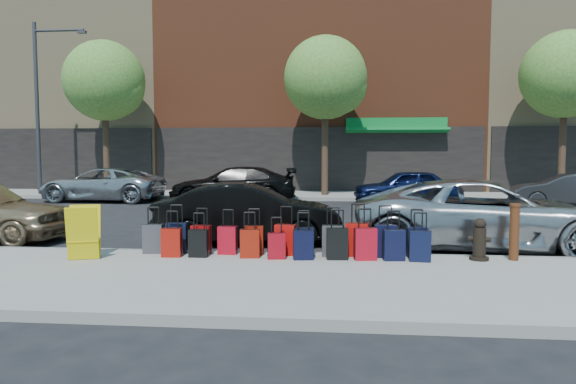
# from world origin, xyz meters

# --- Properties ---
(ground) EXTENTS (120.00, 120.00, 0.00)m
(ground) POSITION_xyz_m (0.00, 0.00, 0.00)
(ground) COLOR black
(ground) RESTS_ON ground
(sidewalk_near) EXTENTS (60.00, 4.00, 0.15)m
(sidewalk_near) POSITION_xyz_m (0.00, -6.50, 0.07)
(sidewalk_near) COLOR gray
(sidewalk_near) RESTS_ON ground
(sidewalk_far) EXTENTS (60.00, 4.00, 0.15)m
(sidewalk_far) POSITION_xyz_m (0.00, 10.00, 0.07)
(sidewalk_far) COLOR gray
(sidewalk_far) RESTS_ON ground
(curb_near) EXTENTS (60.00, 0.08, 0.15)m
(curb_near) POSITION_xyz_m (0.00, -4.48, 0.07)
(curb_near) COLOR gray
(curb_near) RESTS_ON ground
(curb_far) EXTENTS (60.00, 0.08, 0.15)m
(curb_far) POSITION_xyz_m (0.00, 7.98, 0.07)
(curb_far) COLOR gray
(curb_far) RESTS_ON ground
(building_left) EXTENTS (15.00, 12.12, 16.00)m
(building_left) POSITION_xyz_m (-16.00, 17.98, 7.98)
(building_left) COLOR tan
(building_left) RESTS_ON ground
(building_center) EXTENTS (17.00, 12.85, 20.00)m
(building_center) POSITION_xyz_m (0.00, 17.99, 9.98)
(building_center) COLOR brown
(building_center) RESTS_ON ground
(tree_left) EXTENTS (3.80, 3.80, 7.27)m
(tree_left) POSITION_xyz_m (-9.86, 9.50, 5.41)
(tree_left) COLOR black
(tree_left) RESTS_ON sidewalk_far
(tree_center) EXTENTS (3.80, 3.80, 7.27)m
(tree_center) POSITION_xyz_m (0.64, 9.50, 5.41)
(tree_center) COLOR black
(tree_center) RESTS_ON sidewalk_far
(tree_right) EXTENTS (3.80, 3.80, 7.27)m
(tree_right) POSITION_xyz_m (11.14, 9.50, 5.41)
(tree_right) COLOR black
(tree_right) RESTS_ON sidewalk_far
(streetlight) EXTENTS (2.59, 0.18, 8.00)m
(streetlight) POSITION_xyz_m (-12.80, 8.80, 4.66)
(streetlight) COLOR #333338
(streetlight) RESTS_ON sidewalk_far
(suitcase_front_0) EXTENTS (0.39, 0.25, 0.89)m
(suitcase_front_0) POSITION_xyz_m (-2.48, -4.83, 0.43)
(suitcase_front_0) COLOR #38383D
(suitcase_front_0) RESTS_ON sidewalk_near
(suitcase_front_1) EXTENTS (0.42, 0.27, 0.94)m
(suitcase_front_1) POSITION_xyz_m (-2.04, -4.78, 0.44)
(suitcase_front_1) COLOR black
(suitcase_front_1) RESTS_ON sidewalk_near
(suitcase_front_2) EXTENTS (0.38, 0.23, 0.88)m
(suitcase_front_2) POSITION_xyz_m (-1.54, -4.81, 0.43)
(suitcase_front_2) COLOR #95090A
(suitcase_front_2) RESTS_ON sidewalk_near
(suitcase_front_3) EXTENTS (0.36, 0.21, 0.86)m
(suitcase_front_3) POSITION_xyz_m (-1.03, -4.80, 0.42)
(suitcase_front_3) COLOR #AA0B1B
(suitcase_front_3) RESTS_ON sidewalk_near
(suitcase_front_4) EXTENTS (0.37, 0.22, 0.88)m
(suitcase_front_4) POSITION_xyz_m (-0.53, -4.78, 0.42)
(suitcase_front_4) COLOR maroon
(suitcase_front_4) RESTS_ON sidewalk_near
(suitcase_front_5) EXTENTS (0.41, 0.27, 0.92)m
(suitcase_front_5) POSITION_xyz_m (0.07, -4.77, 0.44)
(suitcase_front_5) COLOR #B20E0B
(suitcase_front_5) RESTS_ON sidewalk_near
(suitcase_front_6) EXTENTS (0.38, 0.25, 0.86)m
(suitcase_front_6) POSITION_xyz_m (0.43, -4.83, 0.42)
(suitcase_front_6) COLOR black
(suitcase_front_6) RESTS_ON sidewalk_near
(suitcase_front_7) EXTENTS (0.39, 0.23, 0.93)m
(suitcase_front_7) POSITION_xyz_m (0.96, -4.83, 0.44)
(suitcase_front_7) COLOR #36353A
(suitcase_front_7) RESTS_ON sidewalk_near
(suitcase_front_8) EXTENTS (0.44, 0.29, 0.99)m
(suitcase_front_8) POSITION_xyz_m (1.42, -4.78, 0.46)
(suitcase_front_8) COLOR #AC100B
(suitcase_front_8) RESTS_ON sidewalk_near
(suitcase_front_9) EXTENTS (0.40, 0.22, 0.96)m
(suitcase_front_9) POSITION_xyz_m (1.93, -4.81, 0.45)
(suitcase_front_9) COLOR black
(suitcase_front_9) RESTS_ON sidewalk_near
(suitcase_front_10) EXTENTS (0.39, 0.23, 0.89)m
(suitcase_front_10) POSITION_xyz_m (2.52, -4.76, 0.43)
(suitcase_front_10) COLOR black
(suitcase_front_10) RESTS_ON sidewalk_near
(suitcase_back_1) EXTENTS (0.37, 0.22, 0.86)m
(suitcase_back_1) POSITION_xyz_m (-2.01, -5.14, 0.42)
(suitcase_back_1) COLOR #991209
(suitcase_back_1) RESTS_ON sidewalk_near
(suitcase_back_2) EXTENTS (0.35, 0.21, 0.82)m
(suitcase_back_2) POSITION_xyz_m (-1.51, -5.11, 0.41)
(suitcase_back_2) COLOR black
(suitcase_back_2) RESTS_ON sidewalk_near
(suitcase_back_4) EXTENTS (0.38, 0.26, 0.84)m
(suitcase_back_4) POSITION_xyz_m (-0.56, -5.08, 0.41)
(suitcase_back_4) COLOR maroon
(suitcase_back_4) RESTS_ON sidewalk_near
(suitcase_back_5) EXTENTS (0.34, 0.23, 0.76)m
(suitcase_back_5) POSITION_xyz_m (-0.05, -5.14, 0.39)
(suitcase_back_5) COLOR maroon
(suitcase_back_5) RESTS_ON sidewalk_near
(suitcase_back_6) EXTENTS (0.38, 0.25, 0.86)m
(suitcase_back_6) POSITION_xyz_m (0.44, -5.15, 0.42)
(suitcase_back_6) COLOR black
(suitcase_back_6) RESTS_ON sidewalk_near
(suitcase_back_7) EXTENTS (0.40, 0.24, 0.91)m
(suitcase_back_7) POSITION_xyz_m (1.05, -5.08, 0.43)
(suitcase_back_7) COLOR black
(suitcase_back_7) RESTS_ON sidewalk_near
(suitcase_back_8) EXTENTS (0.42, 0.28, 0.93)m
(suitcase_back_8) POSITION_xyz_m (1.55, -5.08, 0.44)
(suitcase_back_8) COLOR #A20A1A
(suitcase_back_8) RESTS_ON sidewalk_near
(suitcase_back_9) EXTENTS (0.40, 0.25, 0.90)m
(suitcase_back_9) POSITION_xyz_m (2.06, -5.08, 0.43)
(suitcase_back_9) COLOR black
(suitcase_back_9) RESTS_ON sidewalk_near
(suitcase_back_10) EXTENTS (0.39, 0.25, 0.88)m
(suitcase_back_10) POSITION_xyz_m (2.52, -5.12, 0.42)
(suitcase_back_10) COLOR black
(suitcase_back_10) RESTS_ON sidewalk_near
(fire_hydrant) EXTENTS (0.39, 0.34, 0.76)m
(fire_hydrant) POSITION_xyz_m (3.60, -4.90, 0.50)
(fire_hydrant) COLOR black
(fire_hydrant) RESTS_ON sidewalk_near
(bollard) EXTENTS (0.19, 0.19, 1.02)m
(bollard) POSITION_xyz_m (4.21, -4.86, 0.67)
(bollard) COLOR #38190C
(bollard) RESTS_ON sidewalk_near
(display_rack) EXTENTS (0.70, 0.74, 0.96)m
(display_rack) POSITION_xyz_m (-3.54, -5.47, 0.63)
(display_rack) COLOR #D3BE0B
(display_rack) RESTS_ON sidewalk_near
(car_near_1) EXTENTS (4.34, 1.93, 1.39)m
(car_near_1) POSITION_xyz_m (-0.96, -2.81, 0.69)
(car_near_1) COLOR black
(car_near_1) RESTS_ON ground
(car_near_2) EXTENTS (5.71, 3.10, 1.52)m
(car_near_2) POSITION_xyz_m (4.18, -3.09, 0.76)
(car_near_2) COLOR #ACAEB3
(car_near_2) RESTS_ON ground
(car_far_0) EXTENTS (5.34, 2.62, 1.46)m
(car_far_0) POSITION_xyz_m (-9.03, 6.89, 0.73)
(car_far_0) COLOR #B2B4B9
(car_far_0) RESTS_ON ground
(car_far_1) EXTENTS (5.45, 2.76, 1.52)m
(car_far_1) POSITION_xyz_m (-3.24, 6.56, 0.76)
(car_far_1) COLOR black
(car_far_1) RESTS_ON ground
(car_far_2) EXTENTS (4.28, 1.97, 1.42)m
(car_far_2) POSITION_xyz_m (3.83, 6.80, 0.71)
(car_far_2) COLOR #0D163C
(car_far_2) RESTS_ON ground
(car_far_3) EXTENTS (3.94, 1.70, 1.26)m
(car_far_3) POSITION_xyz_m (9.90, 6.66, 0.63)
(car_far_3) COLOR #343436
(car_far_3) RESTS_ON ground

